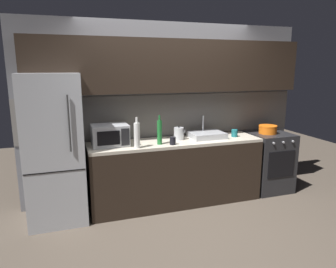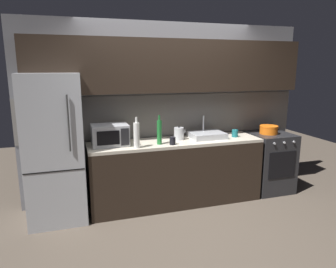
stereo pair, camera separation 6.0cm
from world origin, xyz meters
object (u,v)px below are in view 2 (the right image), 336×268
object	(u,v)px
mug_teal	(235,133)
mug_dark	(173,141)
kettle	(179,134)
wine_bottle_green	(159,132)
cooking_pot	(269,130)
refrigerator	(54,149)
oven_range	(269,162)
wine_bottle_white	(137,135)
microwave	(110,135)

from	to	relation	value
mug_teal	mug_dark	bearing A→B (deg)	-170.88
kettle	mug_teal	distance (m)	0.83
wine_bottle_green	kettle	bearing A→B (deg)	27.31
cooking_pot	wine_bottle_green	bearing A→B (deg)	-175.93
refrigerator	wine_bottle_green	xyz separation A→B (m)	(1.30, -0.12, 0.15)
oven_range	mug_teal	xyz separation A→B (m)	(-0.65, -0.03, 0.50)
oven_range	wine_bottle_white	xyz separation A→B (m)	(-2.12, -0.22, 0.61)
mug_teal	cooking_pot	size ratio (longest dim) A/B	0.38
microwave	kettle	distance (m)	0.95
microwave	cooking_pot	xyz separation A→B (m)	(2.37, -0.02, -0.07)
refrigerator	oven_range	xyz separation A→B (m)	(3.10, -0.00, -0.46)
wine_bottle_white	cooking_pot	size ratio (longest dim) A/B	1.44
refrigerator	cooking_pot	world-z (taller)	refrigerator
wine_bottle_white	cooking_pot	world-z (taller)	wine_bottle_white
mug_teal	cooking_pot	distance (m)	0.59
cooking_pot	kettle	bearing A→B (deg)	178.11
refrigerator	cooking_pot	xyz separation A→B (m)	(3.05, 0.00, 0.05)
refrigerator	kettle	distance (m)	1.63
wine_bottle_green	wine_bottle_white	world-z (taller)	wine_bottle_white
wine_bottle_green	microwave	bearing A→B (deg)	167.01
oven_range	mug_dark	distance (m)	1.73
wine_bottle_green	cooking_pot	distance (m)	1.76
mug_dark	mug_teal	distance (m)	1.01
oven_range	refrigerator	bearing A→B (deg)	179.98
oven_range	wine_bottle_green	distance (m)	1.91
mug_dark	refrigerator	bearing A→B (deg)	172.29
cooking_pot	oven_range	bearing A→B (deg)	-1.53
mug_dark	kettle	bearing A→B (deg)	54.25
kettle	mug_dark	xyz separation A→B (m)	(-0.18, -0.24, -0.04)
refrigerator	wine_bottle_white	xyz separation A→B (m)	(0.98, -0.22, 0.15)
oven_range	mug_dark	bearing A→B (deg)	-173.22
kettle	wine_bottle_green	distance (m)	0.38
wine_bottle_white	kettle	bearing A→B (deg)	22.33
kettle	mug_teal	world-z (taller)	kettle
microwave	kettle	bearing A→B (deg)	1.71
wine_bottle_green	mug_dark	xyz separation A→B (m)	(0.16, -0.07, -0.11)
microwave	mug_teal	distance (m)	1.78
refrigerator	mug_teal	xyz separation A→B (m)	(2.46, -0.04, 0.04)
mug_teal	refrigerator	bearing A→B (deg)	179.15
oven_range	kettle	distance (m)	1.57
cooking_pot	refrigerator	bearing A→B (deg)	-180.00
microwave	wine_bottle_green	world-z (taller)	wine_bottle_green
oven_range	wine_bottle_white	distance (m)	2.22
mug_dark	mug_teal	world-z (taller)	mug_teal
wine_bottle_green	cooking_pot	bearing A→B (deg)	4.07
kettle	cooking_pot	xyz separation A→B (m)	(1.42, -0.05, -0.02)
oven_range	wine_bottle_white	size ratio (longest dim) A/B	2.32
refrigerator	cooking_pot	distance (m)	3.05
refrigerator	microwave	world-z (taller)	refrigerator
microwave	mug_teal	xyz separation A→B (m)	(1.78, -0.05, -0.08)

